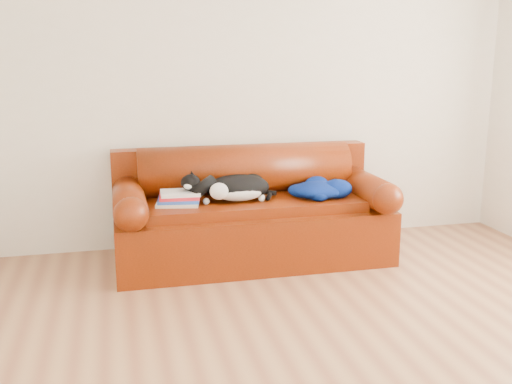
% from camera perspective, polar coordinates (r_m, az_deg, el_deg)
% --- Properties ---
extents(ground, '(4.50, 4.50, 0.00)m').
position_cam_1_polar(ground, '(3.49, 7.48, -14.15)').
color(ground, brown).
rests_on(ground, ground).
extents(room_shell, '(4.52, 4.02, 2.61)m').
position_cam_1_polar(room_shell, '(3.17, 10.44, 14.21)').
color(room_shell, beige).
rests_on(room_shell, ground).
extents(sofa_base, '(2.10, 0.90, 0.50)m').
position_cam_1_polar(sofa_base, '(4.70, -0.41, -3.65)').
color(sofa_base, '#370E02').
rests_on(sofa_base, ground).
extents(sofa_back, '(2.10, 1.01, 0.88)m').
position_cam_1_polar(sofa_back, '(4.85, -1.07, 0.59)').
color(sofa_back, '#370E02').
rests_on(sofa_back, ground).
extents(book_stack, '(0.35, 0.29, 0.10)m').
position_cam_1_polar(book_stack, '(4.45, -7.35, -0.58)').
color(book_stack, beige).
rests_on(book_stack, sofa_base).
extents(cat, '(0.70, 0.44, 0.25)m').
position_cam_1_polar(cat, '(4.50, -1.78, 0.33)').
color(cat, black).
rests_on(cat, sofa_base).
extents(blanket, '(0.50, 0.40, 0.15)m').
position_cam_1_polar(blanket, '(4.67, 6.04, 0.31)').
color(blanket, '#020B45').
rests_on(blanket, sofa_base).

